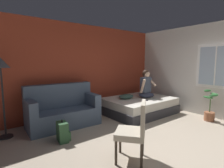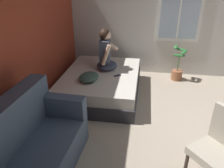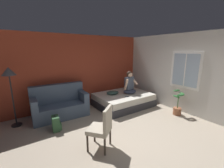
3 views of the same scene
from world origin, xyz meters
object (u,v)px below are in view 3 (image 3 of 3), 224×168
cell_phone (127,96)px  floor_lamp (9,77)px  backpack (56,124)px  potted_plant (178,106)px  side_chair (102,127)px  bed (123,100)px  person_seated (129,84)px  couch (60,105)px  throw_pillow (113,93)px

cell_phone → floor_lamp: bearing=121.8°
backpack → potted_plant: size_ratio=0.54×
floor_lamp → side_chair: bearing=-56.2°
bed → side_chair: side_chair is taller
bed → side_chair: (-2.02, -1.81, 0.30)m
backpack → side_chair: bearing=-65.0°
backpack → cell_phone: cell_phone is taller
person_seated → backpack: bearing=-172.8°
couch → backpack: bearing=-112.4°
couch → potted_plant: 3.92m
floor_lamp → bed: bearing=-7.9°
floor_lamp → potted_plant: bearing=-25.7°
couch → throw_pillow: size_ratio=3.61×
bed → throw_pillow: 0.53m
side_chair → person_seated: person_seated is taller
bed → floor_lamp: size_ratio=1.23×
throw_pillow → floor_lamp: 3.30m
couch → floor_lamp: (-1.25, 0.06, 1.04)m
couch → cell_phone: size_ratio=12.03×
couch → throw_pillow: bearing=-7.8°
person_seated → cell_phone: (-0.35, -0.29, -0.35)m
person_seated → backpack: size_ratio=1.91×
floor_lamp → potted_plant: size_ratio=2.00×
cell_phone → backpack: bearing=137.2°
potted_plant → floor_lamp: bearing=154.3°
side_chair → floor_lamp: floor_lamp is taller
bed → cell_phone: cell_phone is taller
potted_plant → cell_phone: bearing=128.8°
throw_pillow → cell_phone: (0.29, -0.52, -0.07)m
throw_pillow → floor_lamp: size_ratio=0.28×
couch → side_chair: couch is taller
throw_pillow → person_seated: bearing=-19.3°
throw_pillow → floor_lamp: floor_lamp is taller
couch → throw_pillow: 1.95m
couch → floor_lamp: floor_lamp is taller
backpack → throw_pillow: throw_pillow is taller
side_chair → potted_plant: bearing=2.2°
bed → side_chair: bearing=-138.2°
throw_pillow → cell_phone: size_ratio=3.33×
couch → throw_pillow: (1.92, -0.26, 0.16)m
side_chair → throw_pillow: bearing=50.4°
side_chair → floor_lamp: 2.91m
person_seated → potted_plant: size_ratio=1.03×
couch → side_chair: (0.29, -2.24, 0.14)m
side_chair → bed: bearing=41.8°
backpack → throw_pillow: bearing=14.6°
bed → couch: bearing=169.5°
floor_lamp → potted_plant: 5.16m
person_seated → backpack: 3.01m
person_seated → backpack: person_seated is taller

